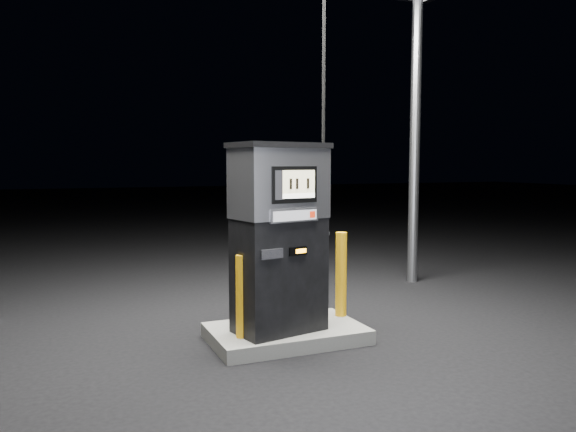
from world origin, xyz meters
name	(u,v)px	position (x,y,z in m)	size (l,w,h in m)	color
ground	(286,340)	(0.00, 0.00, 0.00)	(80.00, 80.00, 0.00)	black
pump_island	(286,334)	(0.00, 0.00, 0.07)	(1.60, 1.00, 0.15)	#60605B
fuel_dispenser	(280,236)	(-0.12, -0.10, 1.14)	(1.11, 0.76, 4.00)	black
bollard_left	(241,296)	(-0.55, -0.17, 0.56)	(0.11, 0.11, 0.83)	#EFA50D
bollard_right	(341,274)	(0.74, 0.17, 0.63)	(0.13, 0.13, 0.95)	#EFA50D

